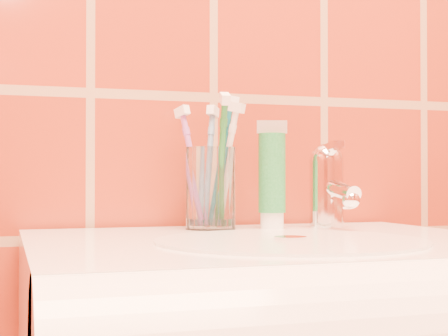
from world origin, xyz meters
name	(u,v)px	position (x,y,z in m)	size (l,w,h in m)	color
glass_tumbler	(211,188)	(-0.03, 1.12, 0.91)	(0.07, 0.07, 0.11)	white
toothpaste_tube	(272,178)	(0.06, 1.11, 0.92)	(0.04, 0.04, 0.15)	white
faucet	(328,183)	(0.14, 1.09, 0.91)	(0.05, 0.11, 0.12)	white
toothbrush_0	(225,167)	(-0.01, 1.11, 0.94)	(0.05, 0.05, 0.18)	white
toothbrush_1	(221,162)	(-0.01, 1.12, 0.94)	(0.05, 0.03, 0.19)	#0D5F72
toothbrush_2	(194,167)	(-0.05, 1.14, 0.94)	(0.05, 0.07, 0.18)	#994EA7
toothbrush_3	(209,167)	(-0.03, 1.14, 0.94)	(0.04, 0.05, 0.18)	#698FBB
toothbrush_4	(221,164)	(-0.02, 1.09, 0.94)	(0.03, 0.08, 0.19)	#1D6F2A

